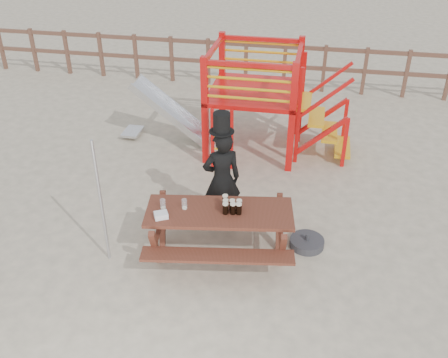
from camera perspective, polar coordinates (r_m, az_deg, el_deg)
ground at (r=7.39m, az=-2.41°, el=-9.01°), size 60.00×60.00×0.00m
back_fence at (r=13.17m, az=4.73°, el=13.42°), size 15.09×0.09×1.20m
playground_fort at (r=9.85m, az=3.02°, el=9.22°), size 4.71×1.84×2.10m
picnic_table at (r=7.13m, az=-0.52°, el=-5.59°), size 2.25×1.72×0.79m
man_with_hat at (r=7.59m, az=-0.25°, el=0.22°), size 0.70×0.60×1.92m
metal_pole at (r=7.00m, az=-13.86°, el=-2.73°), size 0.04×0.04×1.93m
parasol_base at (r=7.67m, az=9.45°, el=-7.17°), size 0.52×0.52×0.22m
paper_bag at (r=6.86m, az=-7.21°, el=-4.12°), size 0.22×0.21×0.08m
stout_pints at (r=6.90m, az=0.84°, el=-3.08°), size 0.30×0.27×0.17m
empty_glasses at (r=7.00m, az=-5.77°, el=-2.91°), size 0.37×0.14×0.15m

